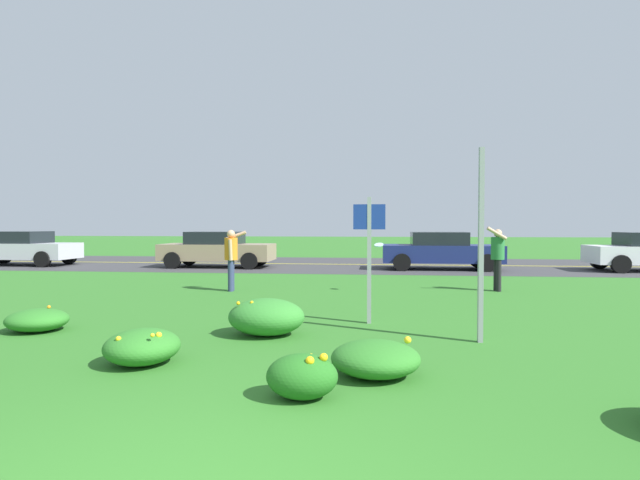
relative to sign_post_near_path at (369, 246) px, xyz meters
name	(u,v)px	position (x,y,z in m)	size (l,w,h in m)	color
ground_plane	(327,295)	(-1.09, 3.42, -1.36)	(120.00, 120.00, 0.00)	#2D6B23
highway_strip	(350,264)	(-1.09, 13.16, -1.36)	(120.00, 8.89, 0.01)	#38383A
highway_center_stripe	(350,264)	(-1.09, 13.16, -1.35)	(120.00, 0.16, 0.00)	yellow
daylily_clump_mid_left	(37,320)	(-5.39, -1.28, -1.18)	(0.98, 0.92, 0.40)	#2D7526
daylily_clump_front_left	(375,358)	(0.13, -3.13, -1.16)	(1.03, 1.03, 0.43)	#2D7526
daylily_clump_mid_center	(142,346)	(-2.77, -2.96, -1.14)	(0.93, 0.99, 0.46)	#2D7526
daylily_clump_mid_right	(302,376)	(-0.59, -3.99, -1.13)	(0.72, 0.64, 0.47)	#23661E
daylily_clump_front_center	(266,317)	(-1.59, -1.16, -1.07)	(1.21, 1.03, 0.58)	#337F2D
sign_post_near_path	(369,246)	(0.00, 0.00, 0.00)	(0.56, 0.10, 2.23)	#93969B
sign_post_by_roadside	(481,245)	(1.66, -1.26, 0.08)	(0.07, 0.10, 2.88)	#93969B
person_thrower_orange_shirt	(231,254)	(-3.67, 3.99, -0.40)	(0.55, 0.53, 1.60)	orange
person_catcher_green_shirt	(497,254)	(3.25, 4.76, -0.39)	(0.53, 0.52, 1.69)	#287038
frisbee_pale_blue	(379,245)	(0.17, 4.19, -0.14)	(0.24, 0.23, 0.13)	#ADD6E5
car_silver_leftmost	(22,248)	(-14.99, 11.16, -0.62)	(4.50, 2.00, 1.45)	#B7BABF
car_tan_center_left	(217,249)	(-6.39, 11.16, -0.62)	(4.50, 2.00, 1.45)	#937F60
car_navy_center_right	(441,250)	(2.55, 11.16, -0.62)	(4.50, 2.00, 1.45)	navy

